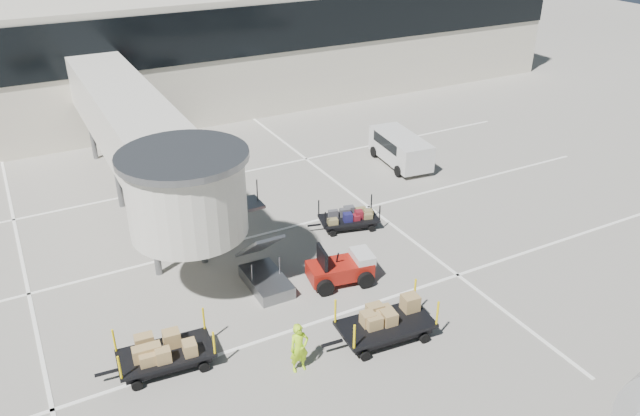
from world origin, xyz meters
The scene contains 10 objects.
ground centered at (0.00, 0.00, 0.00)m, with size 140.00×140.00×0.00m, color #A09C8F.
lane_markings centered at (-0.67, 9.33, 0.01)m, with size 40.00×30.00×0.02m.
terminal centered at (-0.35, 29.94, 4.11)m, with size 64.00×12.11×15.20m.
jet_bridge centered at (-3.97, 12.26, 4.28)m, with size 5.70×20.40×6.03m.
baggage_tug centered at (1.47, 3.91, 0.63)m, with size 2.82×2.06×1.73m.
suitcase_cart centered at (3.92, 7.68, 0.48)m, with size 3.44×1.99×1.32m.
box_cart_near centered at (1.12, 0.05, 0.64)m, with size 4.24×1.97×1.64m.
box_cart_far centered at (-6.17, 2.25, 0.60)m, with size 3.94×1.85×1.52m.
ground_worker centered at (-2.38, 0.03, 0.92)m, with size 0.67×0.44×1.85m, color #ABE818.
minivan centered at (10.50, 12.93, 1.04)m, with size 2.41×4.75×1.73m.
Camera 1 is at (-9.36, -14.52, 14.58)m, focal length 35.00 mm.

